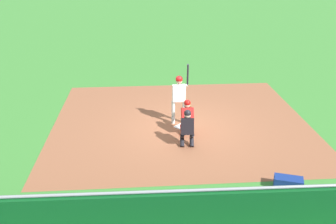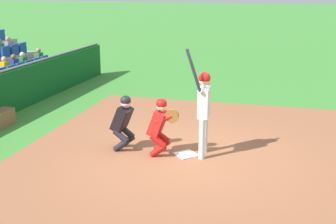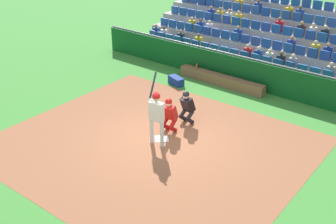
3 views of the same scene
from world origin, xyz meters
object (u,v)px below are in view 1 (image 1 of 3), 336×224
Objects in this scene: home_plate_marker at (182,127)px; dugout_bench at (243,212)px; equipment_duffel_bag at (288,183)px; home_plate_umpire at (187,127)px; batter_at_plate at (179,94)px; catcher_crouching at (187,115)px; water_bottle_on_bench at (299,199)px.

home_plate_marker is 0.11× the size of dugout_bench.
equipment_duffel_bag is (1.55, 1.18, -0.05)m from dugout_bench.
batter_at_plate is at bearing 93.52° from home_plate_umpire.
dugout_bench is 1.95m from equipment_duffel_bag.
dugout_bench is (1.05, -5.58, -0.96)m from batter_at_plate.
batter_at_plate reaches higher than dugout_bench.
water_bottle_on_bench is at bearing -65.34° from catcher_crouching.
equipment_duffel_bag is (2.60, -4.40, -1.01)m from batter_at_plate.
dugout_bench is at bearing -79.41° from home_plate_marker.
home_plate_umpire reaches higher than dugout_bench.
equipment_duffel_bag is (2.49, -2.60, -0.53)m from home_plate_umpire.
water_bottle_on_bench is (2.26, -3.81, -0.15)m from home_plate_umpire.
water_bottle_on_bench is (2.16, -4.70, -0.17)m from catcher_crouching.
equipment_duffel_bag is at bearing 37.23° from dugout_bench.
batter_at_plate is at bearing 100.65° from dugout_bench.
catcher_crouching reaches higher than water_bottle_on_bench.
home_plate_marker is 5.32m from dugout_bench.
home_plate_umpire is at bearing 152.12° from equipment_duffel_bag.
home_plate_umpire is (0.04, -1.45, 0.69)m from home_plate_marker.
home_plate_marker is 0.18× the size of batter_at_plate.
dugout_bench is at bearing -79.35° from batter_at_plate.
dugout_bench reaches higher than home_plate_marker.
water_bottle_on_bench is 0.30× the size of equipment_duffel_bag.
catcher_crouching is at bearing 83.47° from home_plate_umpire.
catcher_crouching is at bearing 142.76° from equipment_duffel_bag.
catcher_crouching is at bearing -76.94° from batter_at_plate.
home_plate_umpire is 1.70× the size of equipment_duffel_bag.
catcher_crouching reaches higher than equipment_duffel_bag.
home_plate_marker is 4.77m from equipment_duffel_bag.
home_plate_marker is at bearing 113.60° from water_bottle_on_bench.
dugout_bench is 18.25× the size of water_bottle_on_bench.
home_plate_marker is 1.96× the size of water_bottle_on_bench.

